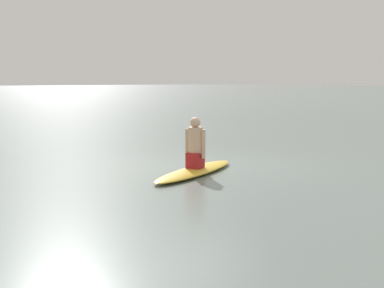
% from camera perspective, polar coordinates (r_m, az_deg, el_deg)
% --- Properties ---
extents(ground_plane, '(400.00, 400.00, 0.00)m').
position_cam_1_polar(ground_plane, '(12.69, 0.71, -2.21)').
color(ground_plane, slate).
extents(surfboard, '(1.70, 3.26, 0.13)m').
position_cam_1_polar(surfboard, '(11.54, 0.33, -2.76)').
color(surfboard, gold).
rests_on(surfboard, ground).
extents(person_paddler, '(0.45, 0.42, 1.04)m').
position_cam_1_polar(person_paddler, '(11.47, 0.33, -0.11)').
color(person_paddler, '#A51E23').
rests_on(person_paddler, surfboard).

